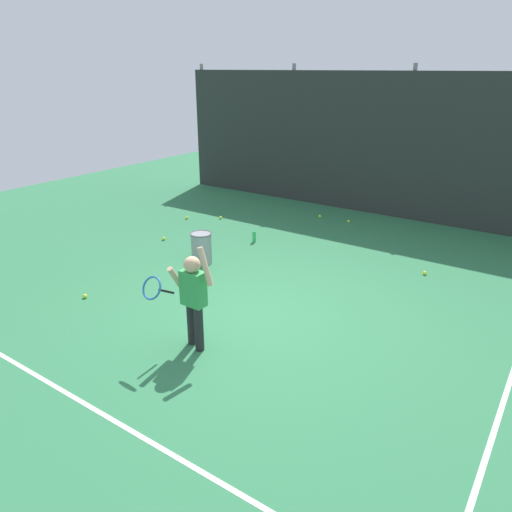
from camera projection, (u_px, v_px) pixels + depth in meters
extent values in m
plane|color=#2D7247|center=(261.00, 314.00, 6.78)|extent=(20.00, 20.00, 0.00)
cube|color=white|center=(111.00, 419.00, 4.75)|extent=(9.00, 0.05, 0.00)
cube|color=#282D2B|center=(405.00, 148.00, 10.56)|extent=(12.00, 0.08, 3.18)
cylinder|color=slate|center=(204.00, 127.00, 13.66)|extent=(0.09, 0.09, 3.33)
cylinder|color=slate|center=(292.00, 134.00, 12.12)|extent=(0.09, 0.09, 3.33)
cylinder|color=slate|center=(407.00, 144.00, 10.58)|extent=(0.09, 0.09, 3.33)
cylinder|color=#232326|center=(191.00, 323.00, 5.95)|extent=(0.11, 0.11, 0.58)
cylinder|color=#232326|center=(199.00, 329.00, 5.81)|extent=(0.11, 0.11, 0.58)
cube|color=green|center=(193.00, 288.00, 5.70)|extent=(0.30, 0.18, 0.44)
sphere|color=tan|center=(192.00, 265.00, 5.58)|extent=(0.20, 0.20, 0.20)
cylinder|color=tan|center=(206.00, 267.00, 5.49)|extent=(0.21, 0.07, 0.46)
cylinder|color=tan|center=(178.00, 281.00, 5.73)|extent=(0.07, 0.29, 0.43)
cylinder|color=black|center=(166.00, 291.00, 5.72)|extent=(0.03, 0.24, 0.15)
torus|color=#2666B2|center=(152.00, 288.00, 5.51)|extent=(0.29, 0.17, 0.26)
cylinder|color=gray|center=(202.00, 248.00, 8.43)|extent=(0.36, 0.36, 0.55)
torus|color=#595B60|center=(201.00, 234.00, 8.33)|extent=(0.38, 0.38, 0.02)
cylinder|color=green|center=(254.00, 237.00, 9.52)|extent=(0.07, 0.07, 0.22)
sphere|color=#CCE033|center=(164.00, 239.00, 9.64)|extent=(0.07, 0.07, 0.07)
sphere|color=#CCE033|center=(187.00, 218.00, 10.98)|extent=(0.07, 0.07, 0.07)
sphere|color=#CCE033|center=(85.00, 296.00, 7.22)|extent=(0.07, 0.07, 0.07)
sphere|color=#CCE033|center=(221.00, 218.00, 10.99)|extent=(0.07, 0.07, 0.07)
sphere|color=#CCE033|center=(425.00, 273.00, 8.03)|extent=(0.07, 0.07, 0.07)
sphere|color=#CCE033|center=(349.00, 221.00, 10.73)|extent=(0.07, 0.07, 0.07)
sphere|color=#CCE033|center=(320.00, 216.00, 11.09)|extent=(0.07, 0.07, 0.07)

